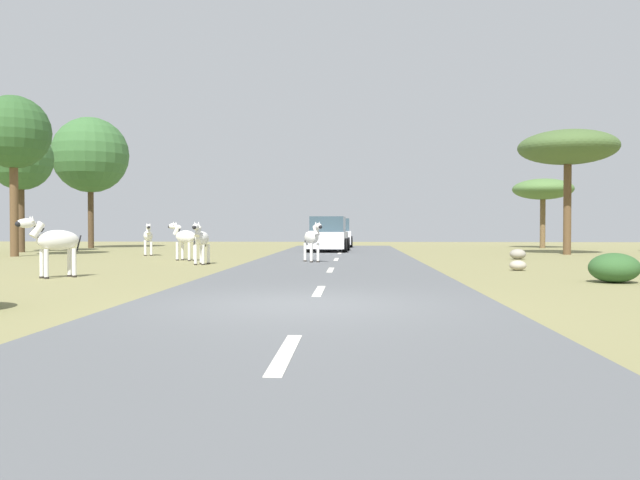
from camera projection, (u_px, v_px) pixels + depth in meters
name	position (u px, v px, depth m)	size (l,w,h in m)	color
ground_plane	(300.00, 307.00, 10.17)	(90.00, 90.00, 0.00)	olive
road	(312.00, 305.00, 10.16)	(6.00, 64.00, 0.05)	#56595B
lane_markings	(308.00, 312.00, 9.16)	(0.16, 56.00, 0.01)	silver
zebra_0	(312.00, 238.00, 22.32)	(0.83, 1.40, 1.41)	silver
zebra_1	(201.00, 239.00, 21.58)	(0.45, 1.54, 1.45)	silver
zebra_2	(148.00, 236.00, 28.41)	(0.75, 1.48, 1.45)	silver
zebra_3	(54.00, 241.00, 15.91)	(1.25, 1.35, 1.54)	silver
zebra_4	(184.00, 237.00, 24.18)	(1.39, 1.07, 1.48)	silver
car_0	(328.00, 235.00, 32.11)	(2.15, 4.40, 1.74)	silver
car_1	(335.00, 234.00, 39.53)	(2.16, 4.41, 1.74)	silver
tree_0	(13.00, 133.00, 27.51)	(3.12, 3.12, 6.92)	brown
tree_1	(568.00, 148.00, 29.42)	(4.47, 4.47, 5.72)	brown
tree_3	(90.00, 155.00, 38.54)	(4.52, 4.52, 7.87)	#4C3823
tree_5	(543.00, 190.00, 38.63)	(3.59, 3.59, 4.19)	brown
tree_6	(21.00, 159.00, 32.29)	(3.16, 3.16, 6.30)	#4C3823
bush_0	(614.00, 268.00, 14.56)	(1.13, 1.02, 0.68)	#2D5628
rock_1	(518.00, 254.00, 25.16)	(0.62, 0.60, 0.40)	gray
rock_2	(518.00, 265.00, 18.65)	(0.48, 0.48, 0.30)	#A89E8C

